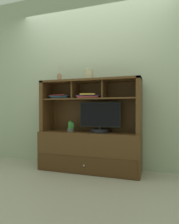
{
  "coord_description": "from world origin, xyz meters",
  "views": [
    {
      "loc": [
        0.93,
        -2.78,
        0.89
      ],
      "look_at": [
        0.0,
        0.0,
        0.85
      ],
      "focal_mm": 32.45,
      "sensor_mm": 36.0,
      "label": 1
    }
  ],
  "objects_px": {
    "diffuser_bottle": "(59,78)",
    "magazine_stack_centre": "(89,96)",
    "magazine_stack_left": "(61,97)",
    "potted_orchid": "(71,127)",
    "ceramic_vase": "(89,75)",
    "tv_monitor": "(100,120)",
    "media_console": "(90,142)"
  },
  "relations": [
    {
      "from": "diffuser_bottle",
      "to": "magazine_stack_centre",
      "type": "bearing_deg",
      "value": 2.27
    },
    {
      "from": "magazine_stack_left",
      "to": "potted_orchid",
      "type": "bearing_deg",
      "value": -18.96
    },
    {
      "from": "potted_orchid",
      "to": "magazine_stack_left",
      "type": "bearing_deg",
      "value": 161.04
    },
    {
      "from": "magazine_stack_left",
      "to": "magazine_stack_centre",
      "type": "height_order",
      "value": "magazine_stack_centre"
    },
    {
      "from": "magazine_stack_centre",
      "to": "ceramic_vase",
      "type": "bearing_deg",
      "value": -57.24
    },
    {
      "from": "diffuser_bottle",
      "to": "magazine_stack_left",
      "type": "bearing_deg",
      "value": 90.67
    },
    {
      "from": "tv_monitor",
      "to": "ceramic_vase",
      "type": "bearing_deg",
      "value": 177.61
    },
    {
      "from": "magazine_stack_left",
      "to": "magazine_stack_centre",
      "type": "relative_size",
      "value": 0.91
    },
    {
      "from": "magazine_stack_centre",
      "to": "diffuser_bottle",
      "type": "xyz_separation_m",
      "value": [
        -0.46,
        -0.02,
        0.29
      ]
    },
    {
      "from": "magazine_stack_centre",
      "to": "potted_orchid",
      "type": "bearing_deg",
      "value": -172.69
    },
    {
      "from": "media_console",
      "to": "potted_orchid",
      "type": "height_order",
      "value": "media_console"
    },
    {
      "from": "potted_orchid",
      "to": "diffuser_bottle",
      "type": "distance_m",
      "value": 0.77
    },
    {
      "from": "media_console",
      "to": "magazine_stack_left",
      "type": "relative_size",
      "value": 4.49
    },
    {
      "from": "media_console",
      "to": "potted_orchid",
      "type": "xyz_separation_m",
      "value": [
        -0.28,
        -0.04,
        0.22
      ]
    },
    {
      "from": "media_console",
      "to": "magazine_stack_centre",
      "type": "height_order",
      "value": "media_console"
    },
    {
      "from": "tv_monitor",
      "to": "ceramic_vase",
      "type": "distance_m",
      "value": 0.67
    },
    {
      "from": "magazine_stack_centre",
      "to": "diffuser_bottle",
      "type": "distance_m",
      "value": 0.55
    },
    {
      "from": "potted_orchid",
      "to": "diffuser_bottle",
      "type": "height_order",
      "value": "diffuser_bottle"
    },
    {
      "from": "tv_monitor",
      "to": "magazine_stack_left",
      "type": "height_order",
      "value": "magazine_stack_left"
    },
    {
      "from": "potted_orchid",
      "to": "diffuser_bottle",
      "type": "xyz_separation_m",
      "value": [
        -0.2,
        0.02,
        0.74
      ]
    },
    {
      "from": "potted_orchid",
      "to": "tv_monitor",
      "type": "bearing_deg",
      "value": 1.08
    },
    {
      "from": "media_console",
      "to": "tv_monitor",
      "type": "distance_m",
      "value": 0.37
    },
    {
      "from": "magazine_stack_left",
      "to": "tv_monitor",
      "type": "bearing_deg",
      "value": -5.26
    },
    {
      "from": "tv_monitor",
      "to": "magazine_stack_left",
      "type": "relative_size",
      "value": 1.81
    },
    {
      "from": "media_console",
      "to": "tv_monitor",
      "type": "bearing_deg",
      "value": -10.45
    },
    {
      "from": "magazine_stack_left",
      "to": "ceramic_vase",
      "type": "bearing_deg",
      "value": -6.24
    },
    {
      "from": "media_console",
      "to": "magazine_stack_centre",
      "type": "distance_m",
      "value": 0.67
    },
    {
      "from": "magazine_stack_centre",
      "to": "magazine_stack_left",
      "type": "bearing_deg",
      "value": 175.95
    },
    {
      "from": "media_console",
      "to": "tv_monitor",
      "type": "relative_size",
      "value": 2.47
    },
    {
      "from": "tv_monitor",
      "to": "potted_orchid",
      "type": "xyz_separation_m",
      "value": [
        -0.44,
        -0.01,
        -0.11
      ]
    },
    {
      "from": "ceramic_vase",
      "to": "tv_monitor",
      "type": "bearing_deg",
      "value": -2.39
    },
    {
      "from": "magazine_stack_left",
      "to": "diffuser_bottle",
      "type": "bearing_deg",
      "value": -89.33
    }
  ]
}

